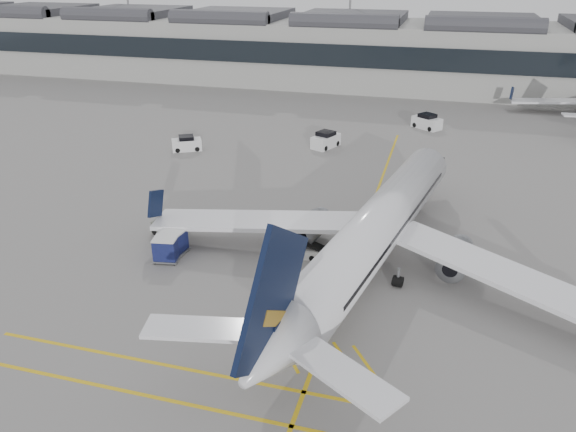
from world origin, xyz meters
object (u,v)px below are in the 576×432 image
(airliner_main, at_px, (375,231))
(pushback_tug, at_px, (169,228))
(baggage_cart_a, at_px, (293,224))
(ramp_agent_a, at_px, (285,232))
(ramp_agent_b, at_px, (277,245))
(belt_loader, at_px, (294,248))

(airliner_main, relative_size, pushback_tug, 12.77)
(baggage_cart_a, bearing_deg, pushback_tug, -174.54)
(airliner_main, relative_size, ramp_agent_a, 21.82)
(ramp_agent_b, bearing_deg, belt_loader, -174.95)
(baggage_cart_a, relative_size, ramp_agent_a, 1.11)
(belt_loader, height_order, ramp_agent_b, belt_loader)
(airliner_main, height_order, ramp_agent_a, airliner_main)
(baggage_cart_a, relative_size, ramp_agent_b, 1.18)
(belt_loader, relative_size, pushback_tug, 1.57)
(ramp_agent_a, bearing_deg, baggage_cart_a, 38.57)
(airliner_main, bearing_deg, pushback_tug, -171.95)
(belt_loader, height_order, ramp_agent_a, belt_loader)
(baggage_cart_a, distance_m, ramp_agent_a, 1.49)
(airliner_main, height_order, pushback_tug, airliner_main)
(ramp_agent_a, xyz_separation_m, pushback_tug, (-9.71, -1.35, -0.23))
(ramp_agent_a, xyz_separation_m, ramp_agent_b, (-0.02, -2.15, -0.05))
(airliner_main, distance_m, ramp_agent_b, 7.76)
(belt_loader, distance_m, pushback_tug, 10.95)
(pushback_tug, bearing_deg, ramp_agent_b, 16.45)
(baggage_cart_a, xyz_separation_m, ramp_agent_a, (-0.25, -1.47, -0.10))
(baggage_cart_a, xyz_separation_m, ramp_agent_b, (-0.27, -3.62, -0.15))
(belt_loader, bearing_deg, airliner_main, -9.23)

